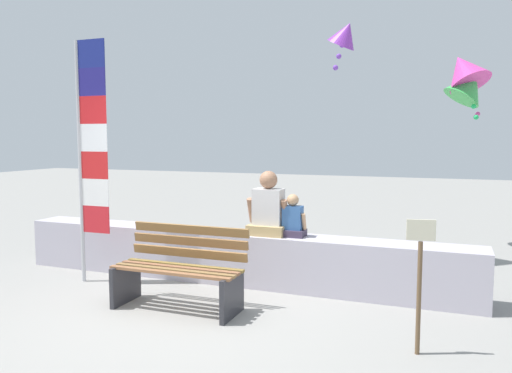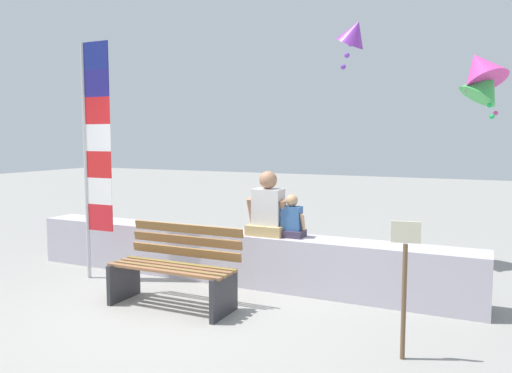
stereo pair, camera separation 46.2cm
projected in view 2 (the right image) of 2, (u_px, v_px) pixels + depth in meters
The scene contains 10 objects.
ground_plane at pixel (174, 314), 5.37m from camera, with size 40.00×40.00×0.00m, color gray.
seawall_ledge at pixel (233, 256), 6.56m from camera, with size 6.11×0.50×0.66m, color #B5AEBC.
park_bench at pixel (175, 270), 5.60m from camera, with size 1.44×0.61×0.88m.
person_adult at pixel (268, 210), 6.29m from camera, with size 0.52×0.38×0.80m.
person_child at pixel (292, 220), 6.17m from camera, with size 0.34×0.25×0.52m.
flag_banner at pixel (94, 146), 6.52m from camera, with size 0.45×0.05×3.08m.
kite_green at pixel (485, 84), 8.15m from camera, with size 0.98×0.90×0.96m.
kite_purple at pixel (354, 33), 7.65m from camera, with size 0.66×0.62×0.84m.
kite_magenta at pixel (480, 68), 8.17m from camera, with size 1.12×1.10×1.17m.
sign_post at pixel (405, 278), 4.21m from camera, with size 0.24×0.06×1.18m.
Camera 2 is at (3.01, -4.35, 1.87)m, focal length 35.40 mm.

